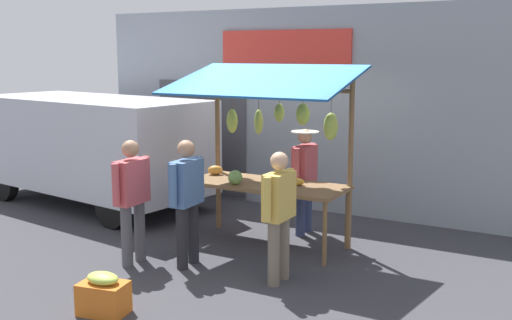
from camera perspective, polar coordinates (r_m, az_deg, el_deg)
The scene contains 9 objects.
ground_plane at distance 8.63m, azimuth 0.99°, elevation -7.89°, with size 40.00×40.00×0.00m, color #38383D.
street_backdrop at distance 10.27m, azimuth 6.60°, elevation 4.60°, with size 9.00×0.30×3.40m.
market_stall at distance 8.32m, azimuth 1.07°, elevation 2.30°, with size 2.50×1.46×2.50m.
vendor_with_sunhat at distance 8.96m, azimuth 4.55°, elevation -1.23°, with size 0.40×0.68×1.56m.
shopper_in_grey_tee at distance 7.80m, azimuth -11.52°, elevation -3.09°, with size 0.24×0.68×1.59m.
shopper_with_ponytail at distance 7.03m, azimuth 2.17°, elevation -4.58°, with size 0.22×0.67×1.55m.
shopper_in_striped_shirt at distance 7.61m, azimuth -6.49°, elevation -3.21°, with size 0.25×0.69×1.60m.
parked_van at distance 11.21m, azimuth -15.57°, elevation 1.78°, with size 4.60×2.40×1.88m.
produce_crate_near at distance 6.59m, azimuth -14.07°, elevation -12.13°, with size 0.54×0.41×0.44m.
Camera 1 is at (-3.91, 7.23, 2.65)m, focal length 42.80 mm.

